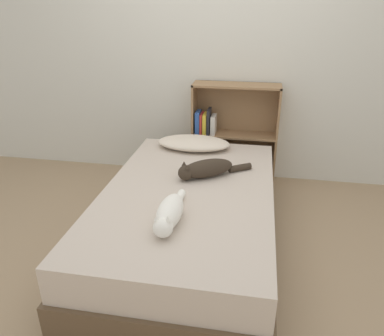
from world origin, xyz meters
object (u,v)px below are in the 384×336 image
at_px(cat_dark, 206,169).
at_px(bookshelf, 231,132).
at_px(cat_light, 169,213).
at_px(pillow, 194,143).
at_px(bed, 188,219).

bearing_deg(cat_dark, bookshelf, -128.51).
bearing_deg(cat_dark, cat_light, 47.84).
distance_m(cat_light, cat_dark, 0.69).
bearing_deg(cat_dark, pillow, -103.67).
bearing_deg(bed, cat_light, -93.52).
relative_size(cat_light, cat_dark, 1.03).
xyz_separation_m(bed, pillow, (-0.10, 0.80, 0.29)).
xyz_separation_m(pillow, cat_dark, (0.19, -0.57, 0.01)).
bearing_deg(pillow, cat_light, -86.66).
distance_m(cat_dark, bookshelf, 1.02).
xyz_separation_m(cat_light, bookshelf, (0.23, 1.69, -0.04)).
distance_m(bed, bookshelf, 1.28).
bearing_deg(bookshelf, bed, -99.24).
bearing_deg(cat_light, bed, 177.11).
distance_m(pillow, cat_dark, 0.60).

